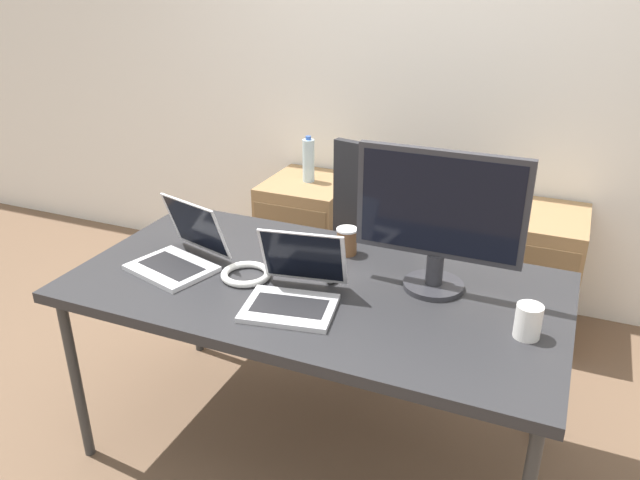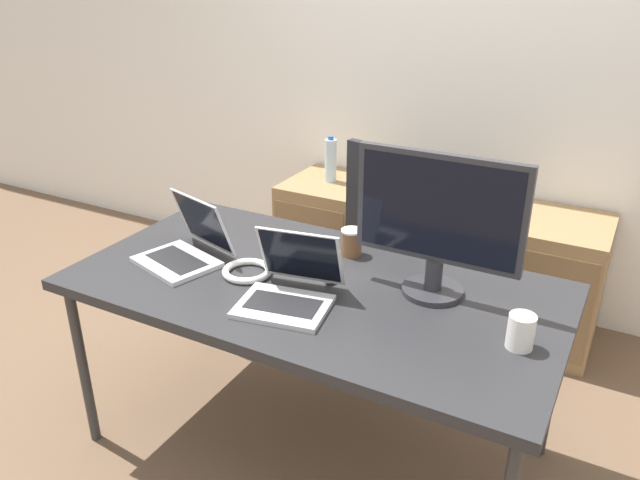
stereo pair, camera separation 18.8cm
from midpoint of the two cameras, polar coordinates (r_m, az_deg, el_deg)
The scene contains 14 objects.
ground_plane at distance 2.71m, azimuth 1.60°, elevation -18.25°, with size 14.00×14.00×0.00m, color brown.
wall_back at distance 3.49m, azimuth 13.93°, elevation 14.96°, with size 10.00×0.05×2.60m.
desk at distance 2.28m, azimuth 1.81°, elevation -4.93°, with size 1.77×0.92×0.76m.
office_chair at distance 3.06m, azimuth 9.72°, elevation -3.36°, with size 0.57×0.61×1.11m.
cabinet_left at distance 3.69m, azimuth 2.36°, elevation 0.47°, with size 0.47×0.52×0.67m.
cabinet_right at distance 3.39m, azimuth 21.95°, elevation -3.72°, with size 0.47×0.52×0.67m.
water_bottle at distance 3.53m, azimuth 2.50°, elevation 7.27°, with size 0.07×0.07×0.26m.
laptop_left at distance 2.11m, azimuth -0.34°, elevation -4.53°, with size 0.34×0.36×0.24m.
laptop_right at distance 2.44m, azimuth -10.07°, elevation -0.76°, with size 0.36×0.38×0.24m.
monitor at distance 2.13m, azimuth 13.25°, elevation 1.61°, with size 0.58×0.22×0.51m.
mouse at distance 2.26m, azimuth 3.38°, elevation -3.56°, with size 0.04×0.07×0.03m.
coffee_cup_white at distance 2.00m, azimuth 20.51°, elevation -7.91°, with size 0.08×0.08×0.11m.
coffee_cup_brown at distance 2.45m, azimuth 5.09°, elevation -0.24°, with size 0.08×0.08×0.11m.
cable_coil at distance 2.32m, azimuth -4.39°, elevation -2.90°, with size 0.19×0.19×0.03m.
Camera 2 is at (0.97, -1.74, 1.84)m, focal length 35.00 mm.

